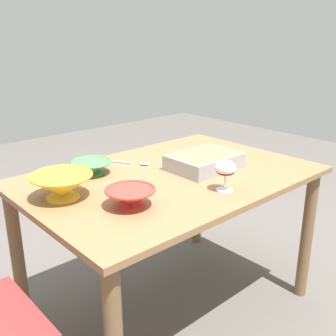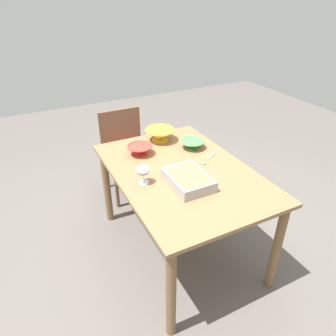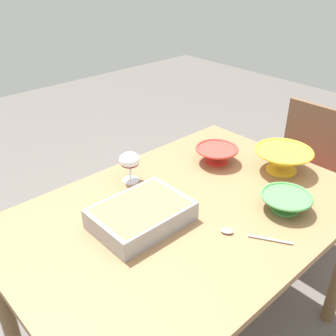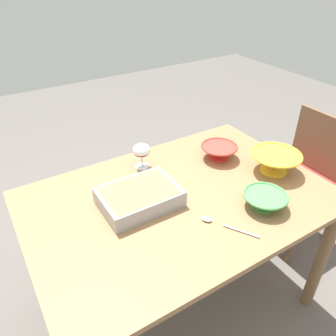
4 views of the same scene
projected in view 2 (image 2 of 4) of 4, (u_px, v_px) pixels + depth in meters
The scene contains 9 objects.
ground_plane at pixel (180, 247), 2.63m from camera, with size 8.00×8.00×0.00m, color #5B5651.
dining_table at pixel (181, 183), 2.29m from camera, with size 1.37×0.94×0.76m.
chair at pixel (125, 148), 3.16m from camera, with size 0.43×0.45×0.86m.
wine_glass at pixel (143, 171), 2.05m from camera, with size 0.09×0.09×0.14m.
casserole_dish at pixel (188, 179), 2.06m from camera, with size 0.34×0.25×0.08m.
mixing_bowl at pixel (140, 149), 2.43m from camera, with size 0.20×0.20×0.08m.
small_bowl at pixel (160, 134), 2.64m from camera, with size 0.25×0.25×0.11m.
serving_bowl at pixel (192, 144), 2.53m from camera, with size 0.20×0.20×0.07m.
serving_spoon at pixel (207, 160), 2.35m from camera, with size 0.14×0.22×0.01m.
Camera 2 is at (1.67, -0.95, 1.91)m, focal length 33.05 mm.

